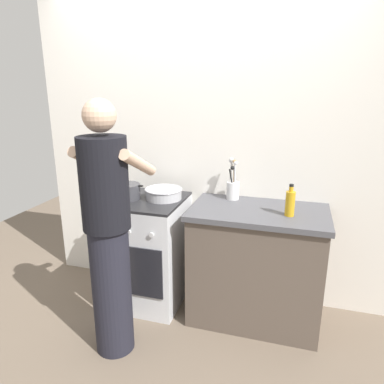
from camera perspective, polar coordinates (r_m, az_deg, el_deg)
The scene contains 9 objects.
ground at distance 3.02m, azimuth -1.65°, elevation -19.08°, with size 6.00×6.00×0.00m, color #6B5B4C.
back_wall at distance 2.93m, azimuth 4.98°, elevation 6.48°, with size 3.20×0.10×2.50m.
countertop at distance 2.81m, azimuth 10.19°, elevation -11.45°, with size 1.00×0.60×0.90m.
stove_range at distance 3.02m, azimuth -7.23°, elevation -9.28°, with size 0.60×0.62×0.90m.
pot at distance 2.87m, azimuth -10.41°, elevation 0.11°, with size 0.28×0.21×0.12m.
mixing_bowl at distance 2.83m, azimuth -4.58°, elevation -0.16°, with size 0.30×0.30×0.09m.
utensil_crock at distance 2.82m, azimuth 6.57°, elevation 0.83°, with size 0.10×0.10×0.33m.
oil_bottle at distance 2.53m, azimuth 15.48°, elevation -1.69°, with size 0.07×0.07×0.23m.
person at distance 2.34m, azimuth -13.31°, elevation -6.48°, with size 0.41×0.50×1.70m.
Camera 1 is at (0.78, -2.33, 1.76)m, focal length 33.21 mm.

